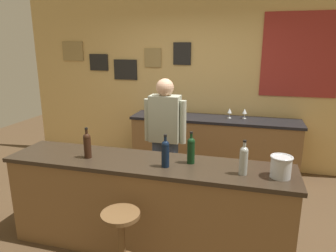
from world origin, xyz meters
The scene contains 15 objects.
ground_plane centered at (0.00, 0.00, 0.00)m, with size 10.00×10.00×0.00m, color #4C3823.
back_wall centered at (0.02, 2.03, 1.42)m, with size 6.00×0.09×2.80m.
bar_counter centered at (0.00, -0.40, 0.46)m, with size 2.77×0.60×0.92m.
side_counter centered at (0.40, 1.65, 0.45)m, with size 2.60×0.56×0.90m.
bartender centered at (-0.05, 0.45, 0.94)m, with size 0.52×0.21×1.62m.
bar_stool centered at (-0.03, -0.95, 0.46)m, with size 0.32×0.32×0.68m.
wine_bottle_a centered at (-0.58, -0.46, 1.06)m, with size 0.07×0.07×0.31m.
wine_bottle_b centered at (0.21, -0.48, 1.06)m, with size 0.07×0.07×0.31m.
wine_bottle_c centered at (0.42, -0.33, 1.06)m, with size 0.07×0.07×0.31m.
wine_bottle_d centered at (0.90, -0.46, 1.06)m, with size 0.07×0.07×0.31m.
ice_bucket centered at (1.21, -0.44, 1.02)m, with size 0.19×0.19×0.19m.
wine_glass_a centered at (-0.15, 1.66, 1.01)m, with size 0.07×0.07×0.16m.
wine_glass_b centered at (0.62, 1.70, 1.01)m, with size 0.07×0.07×0.16m.
wine_glass_c centered at (0.85, 1.73, 1.01)m, with size 0.07×0.07×0.16m.
coffee_mug centered at (-0.31, 1.68, 0.95)m, with size 0.12×0.08×0.09m.
Camera 1 is at (0.93, -2.98, 2.00)m, focal length 32.69 mm.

